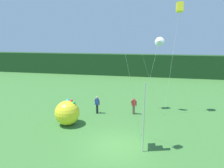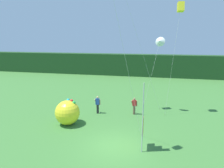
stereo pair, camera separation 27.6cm
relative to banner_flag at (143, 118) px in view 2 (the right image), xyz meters
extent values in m
plane|color=#3D7533|center=(-1.84, 0.06, -2.13)|extent=(120.00, 120.00, 0.00)
cube|color=#1E421E|center=(-1.84, 25.91, -0.13)|extent=(80.00, 2.40, 3.99)
cylinder|color=#B7B7BC|center=(0.00, -0.29, 0.09)|extent=(0.06, 0.06, 4.44)
cube|color=orange|center=(0.00, 0.22, -0.74)|extent=(0.02, 0.97, 1.18)
cube|color=white|center=(0.00, 0.04, 0.45)|extent=(0.02, 0.60, 1.18)
cube|color=green|center=(0.00, -0.15, 1.63)|extent=(0.02, 0.23, 1.18)
cylinder|color=black|center=(-4.57, 5.56, -1.69)|extent=(0.22, 0.22, 0.86)
cube|color=#284CA8|center=(-4.57, 5.56, -0.97)|extent=(0.36, 0.20, 0.58)
sphere|color=tan|center=(-4.57, 5.56, -0.56)|extent=(0.20, 0.20, 0.20)
cylinder|color=tan|center=(-4.80, 5.62, -0.91)|extent=(0.09, 0.48, 0.42)
cylinder|color=tan|center=(-4.34, 5.56, -1.01)|extent=(0.09, 0.14, 0.56)
cylinder|color=brown|center=(-1.17, 6.03, -1.70)|extent=(0.22, 0.22, 0.84)
cube|color=red|center=(-1.17, 6.03, -1.01)|extent=(0.36, 0.20, 0.53)
sphere|color=#A37556|center=(-1.17, 6.03, -0.63)|extent=(0.20, 0.20, 0.20)
cylinder|color=#A37556|center=(-1.40, 6.09, -0.97)|extent=(0.09, 0.48, 0.42)
cylinder|color=#A37556|center=(-0.94, 6.04, -1.07)|extent=(0.09, 0.14, 0.56)
sphere|color=yellow|center=(-6.28, 2.64, -1.12)|extent=(2.02, 2.02, 2.02)
sphere|color=red|center=(-6.01, 2.93, -0.19)|extent=(0.28, 0.28, 0.28)
sphere|color=#23B2C6|center=(-6.35, 3.03, -0.19)|extent=(0.28, 0.28, 0.28)
sphere|color=green|center=(-5.74, 2.79, -0.28)|extent=(0.28, 0.28, 0.28)
cylinder|color=brown|center=(-0.21, 1.93, -2.09)|extent=(0.03, 0.03, 0.08)
cylinder|color=silver|center=(-1.24, 0.64, 3.54)|extent=(2.07, 2.59, 11.34)
cylinder|color=brown|center=(1.64, 6.45, -2.09)|extent=(0.03, 0.03, 0.08)
cylinder|color=silver|center=(2.06, 6.97, 2.67)|extent=(0.85, 1.07, 9.59)
cube|color=yellow|center=(2.47, 7.49, 7.46)|extent=(0.60, 0.73, 0.88)
cylinder|color=brown|center=(-0.47, 6.00, -2.09)|extent=(0.03, 0.03, 0.08)
cylinder|color=silver|center=(0.19, 6.62, 1.21)|extent=(1.35, 1.26, 6.68)
cone|color=white|center=(0.86, 7.24, 4.55)|extent=(0.98, 0.74, 0.92)
cylinder|color=brown|center=(1.19, 7.91, -2.09)|extent=(0.03, 0.03, 0.08)
cylinder|color=silver|center=(-0.62, 7.48, 3.29)|extent=(3.63, 0.87, 10.84)
camera|label=1|loc=(0.37, -11.99, 4.88)|focal=32.66mm
camera|label=2|loc=(0.64, -11.94, 4.88)|focal=32.66mm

